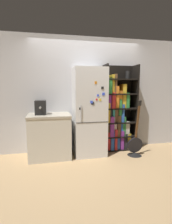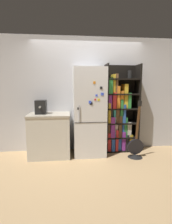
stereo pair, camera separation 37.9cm
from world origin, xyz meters
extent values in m
plane|color=tan|center=(0.00, 0.00, 0.00)|extent=(16.00, 16.00, 0.00)
cube|color=silver|center=(0.00, 0.47, 1.30)|extent=(8.00, 0.05, 2.60)
cube|color=silver|center=(0.00, 0.14, 0.94)|extent=(0.67, 0.62, 1.88)
cube|color=#333333|center=(0.00, -0.17, 0.77)|extent=(0.66, 0.01, 0.01)
cube|color=#B2B2B7|center=(-0.24, -0.18, 0.97)|extent=(0.02, 0.02, 0.30)
cube|color=red|center=(0.08, -0.17, 1.23)|extent=(0.04, 0.01, 0.04)
cube|color=yellow|center=(0.15, -0.17, 1.23)|extent=(0.05, 0.01, 0.05)
cube|color=black|center=(0.00, -0.17, 1.16)|extent=(0.06, 0.02, 0.06)
cube|color=blue|center=(-0.02, -0.17, 1.18)|extent=(0.05, 0.02, 0.05)
cube|color=black|center=(0.20, -0.17, 1.46)|extent=(0.05, 0.01, 0.05)
cube|color=blue|center=(0.22, -0.17, 1.34)|extent=(0.06, 0.01, 0.05)
cube|color=black|center=(-0.25, -0.17, 1.05)|extent=(0.05, 0.01, 0.05)
cube|color=orange|center=(0.06, -0.17, 1.56)|extent=(0.05, 0.01, 0.05)
cube|color=blue|center=(0.11, -0.17, 1.31)|extent=(0.04, 0.01, 0.04)
cube|color=black|center=(0.40, 0.27, 0.99)|extent=(0.03, 0.36, 1.98)
cube|color=black|center=(1.13, 0.27, 0.99)|extent=(0.03, 0.36, 1.98)
cube|color=black|center=(0.77, 0.43, 0.99)|extent=(0.76, 0.03, 1.98)
cube|color=black|center=(0.77, 0.27, 0.01)|extent=(0.70, 0.33, 0.03)
cube|color=black|center=(0.77, 0.27, 0.33)|extent=(0.70, 0.33, 0.03)
cube|color=black|center=(0.77, 0.27, 0.66)|extent=(0.70, 0.33, 0.03)
cube|color=black|center=(0.77, 0.27, 0.99)|extent=(0.70, 0.33, 0.03)
cube|color=black|center=(0.77, 0.27, 1.32)|extent=(0.70, 0.33, 0.03)
cube|color=black|center=(0.77, 0.27, 1.65)|extent=(0.70, 0.33, 0.03)
cube|color=red|center=(0.46, 0.27, 0.24)|extent=(0.07, 0.29, 0.42)
cube|color=#2D59B2|center=(0.55, 0.26, 0.25)|extent=(0.08, 0.31, 0.45)
cube|color=red|center=(0.64, 0.26, 0.27)|extent=(0.06, 0.30, 0.48)
cube|color=#2D59B2|center=(0.71, 0.26, 0.24)|extent=(0.07, 0.24, 0.42)
cube|color=purple|center=(0.80, 0.26, 0.25)|extent=(0.08, 0.26, 0.44)
cube|color=#262628|center=(0.89, 0.28, 0.21)|extent=(0.09, 0.26, 0.36)
cube|color=gold|center=(0.98, 0.26, 0.21)|extent=(0.07, 0.25, 0.36)
cube|color=brown|center=(0.45, 0.27, 0.54)|extent=(0.05, 0.25, 0.39)
cube|color=purple|center=(0.53, 0.26, 0.58)|extent=(0.09, 0.31, 0.47)
cube|color=silver|center=(0.63, 0.27, 0.57)|extent=(0.06, 0.24, 0.46)
cube|color=brown|center=(0.71, 0.27, 0.59)|extent=(0.07, 0.29, 0.49)
cube|color=#2D59B2|center=(0.78, 0.26, 0.59)|extent=(0.04, 0.24, 0.48)
cube|color=#338C3F|center=(0.84, 0.27, 0.57)|extent=(0.07, 0.25, 0.45)
cube|color=silver|center=(0.93, 0.28, 0.51)|extent=(0.09, 0.27, 0.33)
cube|color=gold|center=(0.45, 0.27, 0.90)|extent=(0.06, 0.30, 0.45)
cube|color=#262628|center=(0.52, 0.28, 0.92)|extent=(0.05, 0.24, 0.49)
cube|color=teal|center=(0.57, 0.27, 0.86)|extent=(0.05, 0.28, 0.37)
cube|color=brown|center=(0.65, 0.27, 0.89)|extent=(0.08, 0.24, 0.42)
cube|color=#338C3F|center=(0.74, 0.26, 0.94)|extent=(0.06, 0.25, 0.53)
cube|color=#2D59B2|center=(0.80, 0.27, 0.88)|extent=(0.05, 0.28, 0.42)
cube|color=purple|center=(0.47, 0.27, 1.20)|extent=(0.08, 0.27, 0.39)
cube|color=red|center=(0.56, 0.26, 1.18)|extent=(0.08, 0.30, 0.35)
cube|color=orange|center=(0.65, 0.27, 1.25)|extent=(0.06, 0.30, 0.49)
cube|color=orange|center=(0.73, 0.28, 1.20)|extent=(0.08, 0.27, 0.39)
cube|color=gold|center=(0.83, 0.28, 1.27)|extent=(0.08, 0.25, 0.54)
cube|color=#338C3F|center=(0.91, 0.26, 1.18)|extent=(0.07, 0.27, 0.34)
cube|color=#338C3F|center=(0.47, 0.26, 1.50)|extent=(0.09, 0.30, 0.34)
cube|color=gold|center=(0.56, 0.27, 1.54)|extent=(0.05, 0.24, 0.42)
cube|color=brown|center=(0.61, 0.27, 1.55)|extent=(0.04, 0.28, 0.43)
cylinder|color=black|center=(0.94, 0.27, 1.75)|extent=(0.10, 0.10, 0.18)
cube|color=beige|center=(-0.85, 0.13, 0.44)|extent=(0.85, 0.65, 0.88)
cube|color=#B2A893|center=(-0.85, 0.13, 0.90)|extent=(0.87, 0.67, 0.04)
cube|color=black|center=(-1.02, 0.16, 1.06)|extent=(0.22, 0.28, 0.29)
cylinder|color=#A5A39E|center=(-1.02, -0.01, 1.07)|extent=(0.04, 0.06, 0.04)
cone|color=black|center=(0.95, -0.17, 0.03)|extent=(0.31, 0.31, 0.06)
cylinder|color=black|center=(0.95, -0.17, 0.23)|extent=(0.34, 0.09, 0.34)
cube|color=brown|center=(0.95, -0.25, 0.75)|extent=(0.04, 0.12, 0.70)
cube|color=black|center=(0.95, -0.30, 1.15)|extent=(0.07, 0.04, 0.11)
camera|label=1|loc=(-0.83, -3.53, 1.46)|focal=28.00mm
camera|label=2|loc=(-0.46, -3.59, 1.46)|focal=28.00mm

